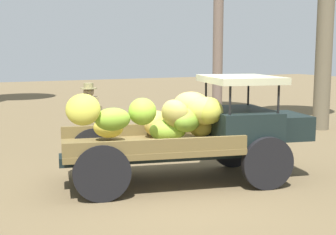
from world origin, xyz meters
TOP-DOWN VIEW (x-y plane):
  - ground_plane at (0.00, 0.00)m, footprint 60.00×60.00m
  - truck at (0.62, 0.06)m, footprint 4.65×2.55m
  - farmer at (-0.73, 2.15)m, footprint 0.54×0.50m

SIDE VIEW (x-z plane):
  - ground_plane at x=0.00m, z-range 0.00..0.00m
  - truck at x=0.62m, z-range 0.02..1.91m
  - farmer at x=-0.73m, z-range 0.12..1.81m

